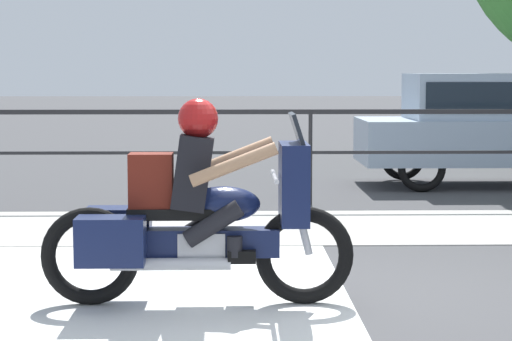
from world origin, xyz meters
The scene contains 6 objects.
ground_plane centered at (0.00, 0.00, 0.00)m, with size 120.00×120.00×0.00m, color #424244.
sidewalk_band centered at (0.00, 3.40, 0.01)m, with size 44.00×2.40×0.01m, color #A8A59E.
crosswalk_band centered at (-1.72, -0.20, 0.00)m, with size 3.22×6.00×0.01m, color silver.
fence_railing centered at (0.00, 5.22, 0.95)m, with size 36.00×0.05×1.21m.
motorcycle centered at (-1.25, -0.19, 0.66)m, with size 2.27×0.76×1.50m.
parked_car centered at (2.82, 7.29, 0.93)m, with size 4.04×1.71×1.66m.
Camera 1 is at (-0.99, -7.33, 1.69)m, focal length 70.00 mm.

